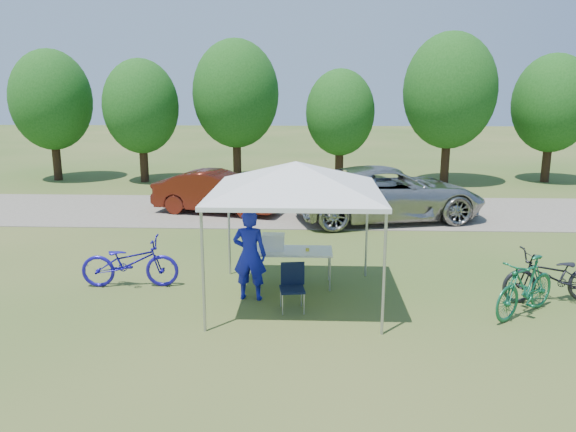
% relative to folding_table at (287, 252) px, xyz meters
% --- Properties ---
extents(ground, '(100.00, 100.00, 0.00)m').
position_rel_folding_table_xyz_m(ground, '(0.19, -0.86, -0.72)').
color(ground, '#2D5119').
rests_on(ground, ground).
extents(gravel_strip, '(24.00, 5.00, 0.02)m').
position_rel_folding_table_xyz_m(gravel_strip, '(0.19, 7.14, -0.71)').
color(gravel_strip, gray).
rests_on(gravel_strip, ground).
extents(canopy, '(4.53, 4.53, 3.00)m').
position_rel_folding_table_xyz_m(canopy, '(0.19, -0.86, 1.93)').
color(canopy, '#A5A5AA').
rests_on(canopy, ground).
extents(treeline, '(24.89, 4.28, 6.30)m').
position_rel_folding_table_xyz_m(treeline, '(-0.10, 13.19, 2.81)').
color(treeline, '#382314').
rests_on(treeline, ground).
extents(folding_table, '(1.86, 0.77, 0.76)m').
position_rel_folding_table_xyz_m(folding_table, '(0.00, 0.00, 0.00)').
color(folding_table, white).
rests_on(folding_table, ground).
extents(folding_chair, '(0.50, 0.52, 0.87)m').
position_rel_folding_table_xyz_m(folding_chair, '(0.15, -1.28, -0.20)').
color(folding_chair, black).
rests_on(folding_chair, ground).
extents(cooler, '(0.47, 0.32, 0.34)m').
position_rel_folding_table_xyz_m(cooler, '(-0.30, -0.00, 0.21)').
color(cooler, white).
rests_on(cooler, folding_table).
extents(ice_cream_cup, '(0.08, 0.08, 0.06)m').
position_rel_folding_table_xyz_m(ice_cream_cup, '(0.41, -0.05, 0.07)').
color(ice_cream_cup, gold).
rests_on(ice_cream_cup, folding_table).
extents(cyclist, '(0.69, 0.49, 1.80)m').
position_rel_folding_table_xyz_m(cyclist, '(-0.70, -0.82, 0.18)').
color(cyclist, '#141AA6').
rests_on(cyclist, ground).
extents(bike_blue, '(2.04, 0.84, 1.05)m').
position_rel_folding_table_xyz_m(bike_blue, '(-3.26, -0.22, -0.19)').
color(bike_blue, '#1C129F').
rests_on(bike_blue, ground).
extents(bike_green, '(1.71, 1.53, 1.08)m').
position_rel_folding_table_xyz_m(bike_green, '(4.38, -1.41, -0.18)').
color(bike_green, '#15623D').
rests_on(bike_green, ground).
extents(bike_dark, '(2.08, 0.98, 1.05)m').
position_rel_folding_table_xyz_m(bike_dark, '(5.15, -0.74, -0.19)').
color(bike_dark, black).
rests_on(bike_dark, ground).
extents(minivan, '(6.41, 4.01, 1.65)m').
position_rel_folding_table_xyz_m(minivan, '(2.87, 6.07, 0.13)').
color(minivan, '#A6A6A2').
rests_on(minivan, gravel_strip).
extents(sedan, '(4.37, 2.33, 1.37)m').
position_rel_folding_table_xyz_m(sedan, '(-2.58, 6.79, -0.01)').
color(sedan, '#52180D').
rests_on(sedan, gravel_strip).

